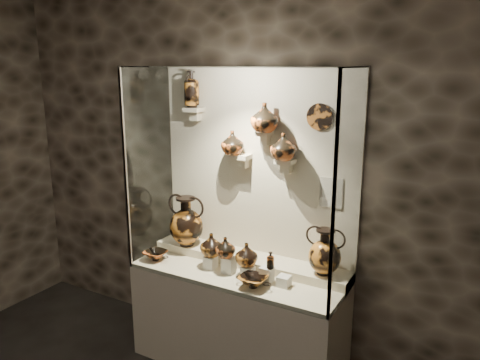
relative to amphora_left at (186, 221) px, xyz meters
name	(u,v)px	position (x,y,z in m)	size (l,w,h in m)	color
wall_back	(257,168)	(0.57, 0.20, 0.48)	(5.00, 0.02, 3.20)	black
plinth	(238,320)	(0.57, -0.12, -0.72)	(1.70, 0.60, 0.80)	beige
front_tier	(238,273)	(0.57, -0.12, -0.30)	(1.68, 0.58, 0.03)	beige
rear_tier	(248,261)	(0.57, 0.06, -0.27)	(1.70, 0.25, 0.10)	beige
back_panel	(257,168)	(0.57, 0.20, 0.48)	(1.70, 0.03, 1.60)	beige
glass_front	(216,185)	(0.57, -0.41, 0.48)	(1.70, 0.01, 1.60)	white
glass_left	(149,165)	(-0.28, -0.12, 0.48)	(0.01, 0.60, 1.60)	white
glass_right	(349,191)	(1.42, -0.12, 0.48)	(0.01, 0.60, 1.60)	white
glass_top	(237,67)	(0.57, -0.12, 1.28)	(1.70, 0.60, 0.01)	white
frame_post_left	(126,172)	(-0.27, -0.41, 0.48)	(0.02, 0.02, 1.60)	gray
frame_post_right	(334,202)	(1.41, -0.41, 0.48)	(0.02, 0.02, 1.60)	gray
pedestal_a	(211,262)	(0.35, -0.17, -0.24)	(0.09, 0.09, 0.10)	silver
pedestal_b	(229,265)	(0.52, -0.17, -0.22)	(0.09, 0.09, 0.13)	silver
pedestal_c	(248,272)	(0.69, -0.17, -0.24)	(0.09, 0.09, 0.09)	silver
pedestal_d	(267,274)	(0.85, -0.17, -0.23)	(0.09, 0.09, 0.12)	silver
pedestal_e	(284,281)	(0.99, -0.17, -0.25)	(0.09, 0.09, 0.08)	silver
bracket_ul	(194,110)	(0.02, 0.12, 0.93)	(0.14, 0.12, 0.04)	beige
bracket_ca	(242,156)	(0.47, 0.12, 0.58)	(0.14, 0.12, 0.04)	beige
bracket_cb	(264,133)	(0.67, 0.12, 0.78)	(0.10, 0.12, 0.04)	beige
bracket_cc	(285,161)	(0.85, 0.12, 0.58)	(0.14, 0.12, 0.04)	beige
amphora_left	(186,221)	(0.00, 0.00, 0.00)	(0.34, 0.34, 0.43)	#AF6721
amphora_right	(324,252)	(1.22, 0.03, -0.04)	(0.28, 0.28, 0.35)	#AF6721
jug_a	(212,245)	(0.35, -0.15, -0.09)	(0.18, 0.18, 0.19)	#AF6721
jug_b	(225,247)	(0.50, -0.18, -0.07)	(0.16, 0.16, 0.16)	#B65220
jug_c	(247,254)	(0.67, -0.16, -0.11)	(0.17, 0.17, 0.18)	#AF6721
lekythos_small	(271,259)	(0.89, -0.18, -0.09)	(0.06, 0.06, 0.15)	#B65220
kylix_left	(156,255)	(-0.13, -0.26, -0.24)	(0.24, 0.20, 0.10)	#B65220
kylix_right	(253,281)	(0.80, -0.30, -0.23)	(0.27, 0.23, 0.11)	#AF6721
lekythos_tall	(192,87)	(0.01, 0.11, 1.12)	(0.13, 0.13, 0.33)	#AF6721
ovoid_vase_a	(232,143)	(0.41, 0.08, 0.70)	(0.18, 0.18, 0.19)	#B65220
ovoid_vase_b	(265,117)	(0.70, 0.07, 0.91)	(0.21, 0.21, 0.22)	#B65220
ovoid_vase_c	(283,147)	(0.85, 0.07, 0.70)	(0.20, 0.20, 0.20)	#B65220
wall_plate	(320,117)	(1.09, 0.17, 0.93)	(0.19, 0.19, 0.02)	#9B561E
info_placard	(331,193)	(1.20, 0.18, 0.37)	(0.17, 0.01, 0.23)	beige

